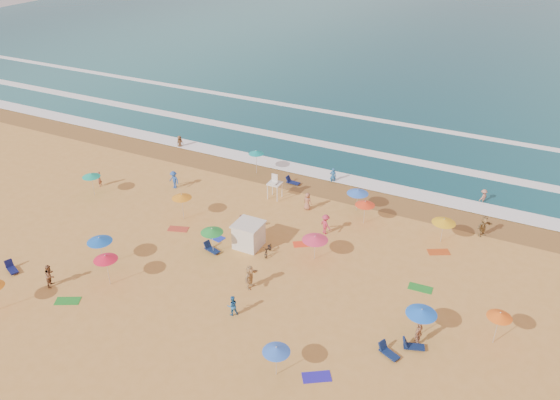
% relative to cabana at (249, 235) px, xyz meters
% --- Properties ---
extents(ground, '(220.00, 220.00, 0.00)m').
position_rel_cabana_xyz_m(ground, '(2.08, -0.50, -1.00)').
color(ground, gold).
rests_on(ground, ground).
extents(ocean, '(220.00, 140.00, 0.18)m').
position_rel_cabana_xyz_m(ocean, '(2.08, 83.50, -1.00)').
color(ocean, '#0C4756').
rests_on(ocean, ground).
extents(wet_sand, '(220.00, 220.00, 0.00)m').
position_rel_cabana_xyz_m(wet_sand, '(2.08, 12.00, -0.99)').
color(wet_sand, olive).
rests_on(wet_sand, ground).
extents(surf_foam, '(200.00, 18.70, 0.05)m').
position_rel_cabana_xyz_m(surf_foam, '(2.08, 20.82, -0.90)').
color(surf_foam, white).
rests_on(surf_foam, ground).
extents(cabana, '(2.00, 2.00, 2.00)m').
position_rel_cabana_xyz_m(cabana, '(0.00, 0.00, 0.00)').
color(cabana, silver).
rests_on(cabana, ground).
extents(cabana_roof, '(2.20, 2.20, 0.12)m').
position_rel_cabana_xyz_m(cabana_roof, '(0.00, 0.00, 1.06)').
color(cabana_roof, silver).
rests_on(cabana_roof, cabana).
extents(bicycle, '(0.88, 1.72, 0.86)m').
position_rel_cabana_xyz_m(bicycle, '(1.90, -0.30, -0.57)').
color(bicycle, black).
rests_on(bicycle, ground).
extents(lifeguard_stand, '(1.20, 1.20, 2.10)m').
position_rel_cabana_xyz_m(lifeguard_stand, '(-1.75, 8.02, 0.05)').
color(lifeguard_stand, white).
rests_on(lifeguard_stand, ground).
extents(beach_umbrellas, '(46.05, 27.75, 0.79)m').
position_rel_cabana_xyz_m(beach_umbrellas, '(4.66, 0.54, 1.11)').
color(beach_umbrellas, orange).
rests_on(beach_umbrellas, ground).
extents(loungers, '(50.00, 25.17, 0.34)m').
position_rel_cabana_xyz_m(loungers, '(6.36, -2.50, -0.83)').
color(loungers, '#0E1549').
rests_on(loungers, ground).
extents(towels, '(52.23, 19.15, 0.03)m').
position_rel_cabana_xyz_m(towels, '(5.46, -2.43, -0.98)').
color(towels, '#CC194D').
rests_on(towels, ground).
extents(beachgoers, '(35.56, 27.86, 2.10)m').
position_rel_cabana_xyz_m(beachgoers, '(2.04, 3.02, -0.18)').
color(beachgoers, '#225F9E').
rests_on(beachgoers, ground).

